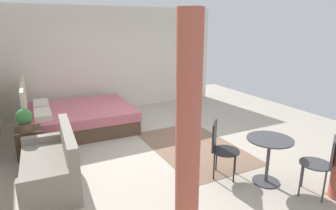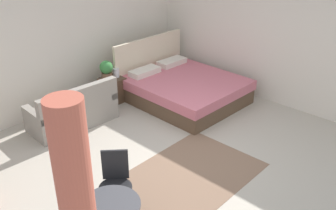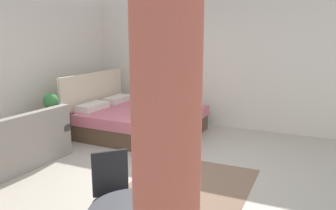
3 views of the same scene
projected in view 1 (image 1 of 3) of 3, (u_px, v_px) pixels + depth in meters
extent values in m
cube|color=#B2A899|center=(164.00, 145.00, 5.76)|extent=(9.01, 9.04, 0.02)
cube|color=silver|center=(116.00, 59.00, 7.95)|extent=(0.12, 6.04, 2.81)
cube|color=#7F604C|center=(194.00, 147.00, 5.63)|extent=(2.45, 1.53, 0.01)
cube|color=brown|center=(82.00, 122.00, 6.61)|extent=(1.98, 2.24, 0.31)
cube|color=#C66675|center=(81.00, 111.00, 6.54)|extent=(2.02, 2.29, 0.20)
cube|color=beige|center=(26.00, 110.00, 6.03)|extent=(1.98, 0.12, 1.18)
cube|color=silver|center=(43.00, 114.00, 5.79)|extent=(0.70, 0.34, 0.12)
cube|color=silver|center=(41.00, 104.00, 6.52)|extent=(0.70, 0.34, 0.12)
cube|color=gray|center=(49.00, 171.00, 4.29)|extent=(1.64, 0.83, 0.41)
cube|color=gray|center=(68.00, 142.00, 4.30)|extent=(1.60, 0.22, 0.44)
cube|color=gray|center=(46.00, 138.00, 4.86)|extent=(0.18, 0.76, 0.12)
cube|color=gray|center=(49.00, 179.00, 3.58)|extent=(0.18, 0.76, 0.12)
cube|color=#473323|center=(30.00, 143.00, 5.17)|extent=(0.45, 0.44, 0.53)
cylinder|color=brown|center=(25.00, 127.00, 4.98)|extent=(0.22, 0.22, 0.15)
sphere|color=#387F3D|center=(24.00, 117.00, 4.93)|extent=(0.27, 0.27, 0.27)
cylinder|color=silver|center=(27.00, 122.00, 5.18)|extent=(0.13, 0.13, 0.19)
cylinder|color=#3F3F44|center=(266.00, 181.00, 4.38)|extent=(0.40, 0.40, 0.02)
cylinder|color=#3F3F44|center=(268.00, 161.00, 4.29)|extent=(0.05, 0.05, 0.70)
cylinder|color=#3F3F44|center=(270.00, 139.00, 4.20)|extent=(0.67, 0.67, 0.02)
cylinder|color=#3F3F44|center=(303.00, 172.00, 4.20)|extent=(0.02, 0.02, 0.47)
cylinder|color=#3F3F44|center=(300.00, 181.00, 3.96)|extent=(0.02, 0.02, 0.47)
cylinder|color=#3F3F44|center=(326.00, 178.00, 4.05)|extent=(0.02, 0.02, 0.47)
cylinder|color=#3F3F44|center=(324.00, 187.00, 3.81)|extent=(0.02, 0.02, 0.47)
cylinder|color=#3F3F44|center=(315.00, 164.00, 3.94)|extent=(0.58, 0.58, 0.02)
cube|color=#3F3F44|center=(333.00, 153.00, 3.79)|extent=(0.20, 0.30, 0.41)
cylinder|color=black|center=(234.00, 170.00, 4.32)|extent=(0.02, 0.02, 0.43)
cylinder|color=black|center=(235.00, 161.00, 4.60)|extent=(0.02, 0.02, 0.43)
cylinder|color=black|center=(214.00, 167.00, 4.40)|extent=(0.02, 0.02, 0.43)
cylinder|color=black|center=(216.00, 159.00, 4.68)|extent=(0.02, 0.02, 0.43)
cylinder|color=black|center=(226.00, 151.00, 4.44)|extent=(0.61, 0.61, 0.02)
cube|color=black|center=(214.00, 136.00, 4.43)|extent=(0.27, 0.26, 0.44)
cylinder|color=#C15B47|center=(188.00, 151.00, 2.58)|extent=(0.23, 0.23, 2.47)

